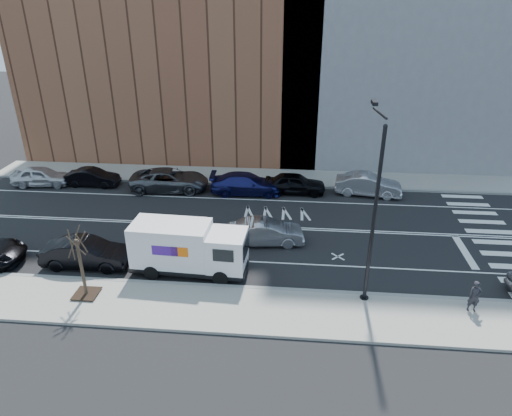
% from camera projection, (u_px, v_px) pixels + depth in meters
% --- Properties ---
extents(ground, '(120.00, 120.00, 0.00)m').
position_uv_depth(ground, '(243.00, 226.00, 30.17)').
color(ground, black).
rests_on(ground, ground).
extents(sidewalk_near, '(44.00, 3.60, 0.15)m').
position_uv_depth(sidewalk_near, '(222.00, 309.00, 22.23)').
color(sidewalk_near, gray).
rests_on(sidewalk_near, ground).
extents(sidewalk_far, '(44.00, 3.60, 0.15)m').
position_uv_depth(sidewalk_far, '(255.00, 177.00, 38.05)').
color(sidewalk_far, gray).
rests_on(sidewalk_far, ground).
extents(curb_near, '(44.00, 0.25, 0.17)m').
position_uv_depth(curb_near, '(227.00, 287.00, 23.84)').
color(curb_near, gray).
rests_on(curb_near, ground).
extents(curb_far, '(44.00, 0.25, 0.17)m').
position_uv_depth(curb_far, '(253.00, 185.00, 36.43)').
color(curb_far, gray).
rests_on(curb_far, ground).
extents(crosswalk, '(3.00, 14.00, 0.01)m').
position_uv_depth(crosswalk, '(493.00, 237.00, 28.87)').
color(crosswalk, white).
rests_on(crosswalk, ground).
extents(road_markings, '(40.00, 8.60, 0.01)m').
position_uv_depth(road_markings, '(243.00, 226.00, 30.17)').
color(road_markings, white).
rests_on(road_markings, ground).
extents(bldg_brick, '(26.00, 10.00, 22.00)m').
position_uv_depth(bldg_brick, '(172.00, 30.00, 40.13)').
color(bldg_brick, brown).
rests_on(bldg_brick, ground).
extents(bldg_concrete, '(20.00, 10.00, 26.00)m').
position_uv_depth(bldg_concrete, '(407.00, 6.00, 37.64)').
color(bldg_concrete, slate).
rests_on(bldg_concrete, ground).
extents(streetlight, '(0.44, 4.02, 9.34)m').
position_uv_depth(streetlight, '(374.00, 205.00, 21.20)').
color(streetlight, black).
rests_on(streetlight, ground).
extents(street_tree, '(1.20, 1.20, 3.75)m').
position_uv_depth(street_tree, '(83.00, 273.00, 22.57)').
color(street_tree, black).
rests_on(street_tree, ground).
extents(fedex_van, '(6.41, 2.49, 2.89)m').
position_uv_depth(fedex_van, '(188.00, 248.00, 24.67)').
color(fedex_van, black).
rests_on(fedex_van, ground).
extents(far_parked_a, '(4.71, 2.29, 1.55)m').
position_uv_depth(far_parked_a, '(41.00, 176.00, 36.26)').
color(far_parked_a, silver).
rests_on(far_parked_a, ground).
extents(far_parked_b, '(4.20, 1.52, 1.38)m').
position_uv_depth(far_parked_b, '(93.00, 177.00, 36.24)').
color(far_parked_b, black).
rests_on(far_parked_b, ground).
extents(far_parked_c, '(6.19, 3.23, 1.67)m').
position_uv_depth(far_parked_c, '(170.00, 180.00, 35.38)').
color(far_parked_c, '#4E5156').
rests_on(far_parked_c, ground).
extents(far_parked_d, '(5.57, 2.50, 1.59)m').
position_uv_depth(far_parked_d, '(246.00, 184.00, 34.81)').
color(far_parked_d, navy).
rests_on(far_parked_d, ground).
extents(far_parked_e, '(4.63, 1.88, 1.57)m').
position_uv_depth(far_parked_e, '(295.00, 183.00, 34.86)').
color(far_parked_e, black).
rests_on(far_parked_e, ground).
extents(far_parked_f, '(5.12, 2.37, 1.63)m').
position_uv_depth(far_parked_f, '(368.00, 185.00, 34.53)').
color(far_parked_f, '#B7B7BC').
rests_on(far_parked_f, ground).
extents(driving_sedan, '(4.85, 2.23, 1.54)m').
position_uv_depth(driving_sedan, '(265.00, 232.00, 27.83)').
color(driving_sedan, '#99999D').
rests_on(driving_sedan, ground).
extents(near_parked_rear_a, '(4.93, 1.77, 1.62)m').
position_uv_depth(near_parked_rear_a, '(86.00, 253.00, 25.53)').
color(near_parked_rear_a, black).
rests_on(near_parked_rear_a, ground).
extents(pedestrian, '(0.60, 0.40, 1.62)m').
position_uv_depth(pedestrian, '(475.00, 297.00, 21.64)').
color(pedestrian, '#232228').
rests_on(pedestrian, sidewalk_near).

